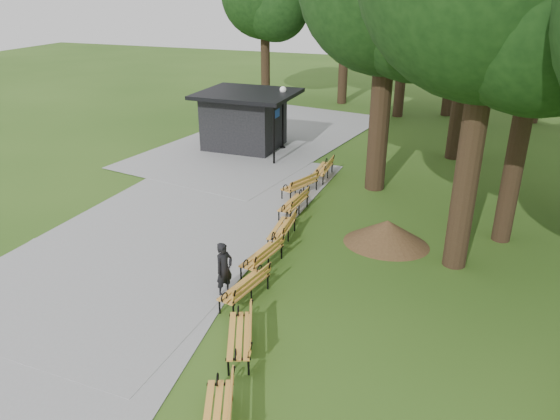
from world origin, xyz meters
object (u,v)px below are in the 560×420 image
(bench_0, at_px, (217,414))
(bench_6, at_px, (300,185))
(person, at_px, (224,269))
(bench_2, at_px, (244,287))
(bench_7, at_px, (323,169))
(bench_1, at_px, (239,335))
(bench_3, at_px, (262,256))
(bench_5, at_px, (293,203))
(dirt_mound, at_px, (387,232))
(kiosk, at_px, (244,120))
(bench_4, at_px, (282,229))
(lamp_post, at_px, (283,104))

(bench_0, distance_m, bench_6, 12.30)
(person, bearing_deg, bench_6, 23.18)
(bench_2, xyz_separation_m, bench_7, (-0.65, 9.97, 0.00))
(bench_1, distance_m, bench_3, 3.86)
(bench_3, height_order, bench_5, same)
(bench_6, bearing_deg, dirt_mound, 73.64)
(dirt_mound, bearing_deg, bench_2, -122.76)
(kiosk, xyz_separation_m, bench_2, (5.74, -13.12, -1.02))
(dirt_mound, xyz_separation_m, bench_3, (-3.22, -2.91, 0.02))
(kiosk, distance_m, bench_4, 10.91)
(kiosk, relative_size, bench_2, 2.45)
(bench_0, distance_m, bench_3, 6.28)
(kiosk, bearing_deg, bench_5, -54.00)
(bench_6, bearing_deg, bench_4, 31.18)
(dirt_mound, height_order, bench_0, bench_0)
(person, relative_size, bench_7, 0.82)
(dirt_mound, height_order, bench_3, bench_3)
(person, distance_m, bench_6, 7.66)
(person, relative_size, bench_2, 0.82)
(dirt_mound, distance_m, bench_1, 7.03)
(bench_3, bearing_deg, bench_4, -168.97)
(bench_0, xyz_separation_m, bench_1, (-0.59, 2.35, 0.00))
(dirt_mound, distance_m, bench_7, 6.44)
(person, relative_size, bench_3, 0.82)
(bench_3, xyz_separation_m, bench_6, (-0.78, 5.99, 0.00))
(person, xyz_separation_m, kiosk, (-5.10, 12.99, 0.68))
(kiosk, bearing_deg, lamp_post, 13.95)
(lamp_post, relative_size, bench_5, 1.67)
(person, bearing_deg, bench_2, -80.46)
(person, height_order, lamp_post, lamp_post)
(kiosk, height_order, bench_7, kiosk)
(person, bearing_deg, bench_3, 5.98)
(bench_4, height_order, bench_5, same)
(lamp_post, bearing_deg, bench_6, -64.20)
(bench_2, bearing_deg, bench_7, -165.28)
(lamp_post, xyz_separation_m, bench_6, (2.81, -5.81, -1.85))
(bench_1, xyz_separation_m, bench_6, (-1.73, 9.73, 0.00))
(bench_2, xyz_separation_m, bench_6, (-1.00, 7.77, 0.00))
(kiosk, bearing_deg, bench_6, -47.80)
(bench_6, bearing_deg, lamp_post, -132.97)
(bench_7, bearing_deg, bench_5, -0.92)
(bench_4, xyz_separation_m, bench_6, (-0.71, 4.04, 0.00))
(kiosk, relative_size, bench_4, 2.45)
(person, xyz_separation_m, bench_7, (-0.02, 9.85, -0.34))
(kiosk, distance_m, bench_1, 16.45)
(bench_5, xyz_separation_m, bench_7, (-0.03, 4.07, 0.00))
(dirt_mound, xyz_separation_m, bench_7, (-3.67, 5.29, 0.02))
(bench_0, height_order, bench_7, same)
(lamp_post, height_order, bench_7, lamp_post)
(bench_1, relative_size, bench_5, 1.00)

